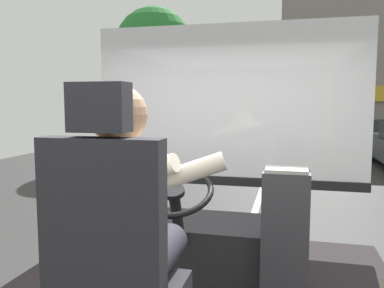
{
  "coord_description": "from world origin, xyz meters",
  "views": [
    {
      "loc": [
        0.56,
        -1.98,
        1.95
      ],
      "look_at": [
        -0.3,
        1.48,
        1.56
      ],
      "focal_mm": 36.89,
      "sensor_mm": 36.0,
      "label": 1
    }
  ],
  "objects_px": {
    "bus_driver": "(126,213)",
    "parked_car_white": "(369,134)",
    "steering_console": "(191,245)",
    "fare_box": "(285,238)",
    "driver_seat": "(115,272)"
  },
  "relations": [
    {
      "from": "bus_driver",
      "to": "parked_car_white",
      "type": "xyz_separation_m",
      "value": [
        3.77,
        15.46,
        -0.82
      ]
    },
    {
      "from": "steering_console",
      "to": "parked_car_white",
      "type": "distance_m",
      "value": 14.82
    },
    {
      "from": "parked_car_white",
      "to": "bus_driver",
      "type": "bearing_deg",
      "value": -103.72
    },
    {
      "from": "fare_box",
      "to": "steering_console",
      "type": "bearing_deg",
      "value": 156.37
    },
    {
      "from": "driver_seat",
      "to": "steering_console",
      "type": "bearing_deg",
      "value": 90.0
    },
    {
      "from": "bus_driver",
      "to": "parked_car_white",
      "type": "bearing_deg",
      "value": 76.28
    },
    {
      "from": "steering_console",
      "to": "fare_box",
      "type": "distance_m",
      "value": 0.75
    },
    {
      "from": "bus_driver",
      "to": "parked_car_white",
      "type": "distance_m",
      "value": 15.94
    },
    {
      "from": "bus_driver",
      "to": "driver_seat",
      "type": "bearing_deg",
      "value": -90.0
    },
    {
      "from": "steering_console",
      "to": "fare_box",
      "type": "relative_size",
      "value": 1.29
    },
    {
      "from": "driver_seat",
      "to": "steering_console",
      "type": "xyz_separation_m",
      "value": [
        0.0,
        1.25,
        -0.34
      ]
    },
    {
      "from": "driver_seat",
      "to": "fare_box",
      "type": "height_order",
      "value": "driver_seat"
    },
    {
      "from": "driver_seat",
      "to": "steering_console",
      "type": "height_order",
      "value": "driver_seat"
    },
    {
      "from": "steering_console",
      "to": "parked_car_white",
      "type": "xyz_separation_m",
      "value": [
        3.77,
        14.33,
        -0.27
      ]
    },
    {
      "from": "driver_seat",
      "to": "parked_car_white",
      "type": "relative_size",
      "value": 0.32
    }
  ]
}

